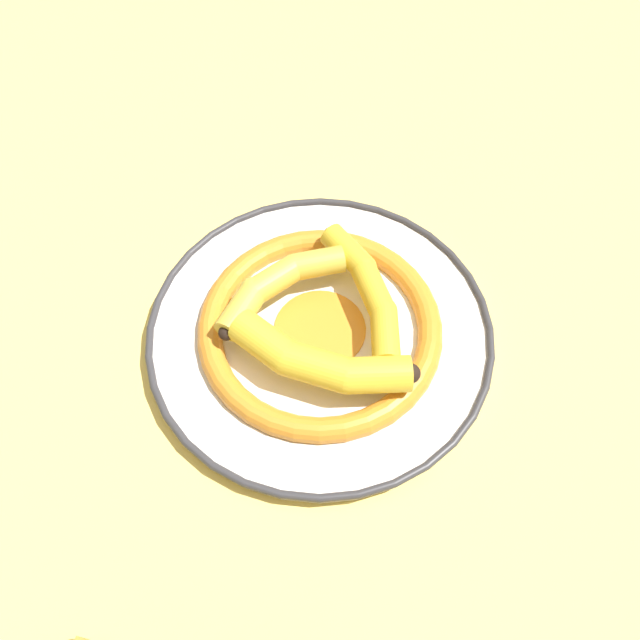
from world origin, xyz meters
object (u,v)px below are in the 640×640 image
Objects in this scene: decorative_bowl at (320,330)px; banana_a at (315,360)px; banana_c at (280,283)px; banana_b at (369,293)px.

decorative_bowl is 1.87× the size of banana_a.
banana_c is (-0.04, -0.04, 0.04)m from decorative_bowl.
banana_a is (0.06, -0.01, 0.04)m from decorative_bowl.
banana_a reaches higher than decorative_bowl.
banana_a is 0.10m from banana_b.
banana_a is 1.09× the size of banana_b.
decorative_bowl is 0.07m from banana_a.
banana_c is at bearing 129.78° from banana_a.
banana_b is 1.23× the size of banana_c.
banana_a reaches higher than banana_c.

